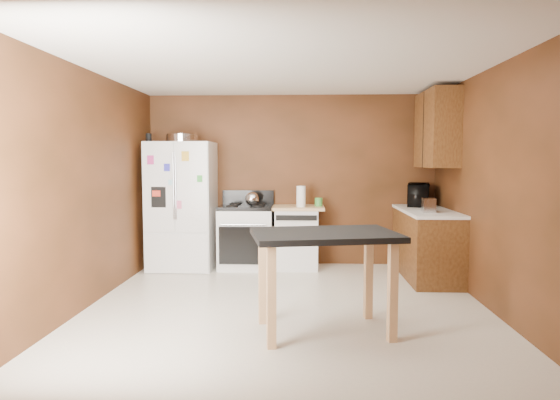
# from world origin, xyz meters

# --- Properties ---
(floor) EXTENTS (4.50, 4.50, 0.00)m
(floor) POSITION_xyz_m (0.00, 0.00, 0.00)
(floor) COLOR beige
(floor) RESTS_ON ground
(ceiling) EXTENTS (4.50, 4.50, 0.00)m
(ceiling) POSITION_xyz_m (0.00, 0.00, 2.50)
(ceiling) COLOR white
(ceiling) RESTS_ON ground
(wall_back) EXTENTS (4.20, 0.00, 4.20)m
(wall_back) POSITION_xyz_m (0.00, 2.25, 1.25)
(wall_back) COLOR brown
(wall_back) RESTS_ON ground
(wall_front) EXTENTS (4.20, 0.00, 4.20)m
(wall_front) POSITION_xyz_m (0.00, -2.25, 1.25)
(wall_front) COLOR brown
(wall_front) RESTS_ON ground
(wall_left) EXTENTS (0.00, 4.50, 4.50)m
(wall_left) POSITION_xyz_m (-2.10, 0.00, 1.25)
(wall_left) COLOR brown
(wall_left) RESTS_ON ground
(wall_right) EXTENTS (0.00, 4.50, 4.50)m
(wall_right) POSITION_xyz_m (2.10, 0.00, 1.25)
(wall_right) COLOR brown
(wall_right) RESTS_ON ground
(roasting_pan) EXTENTS (0.43, 0.43, 0.11)m
(roasting_pan) POSITION_xyz_m (-1.53, 1.83, 1.85)
(roasting_pan) COLOR silver
(roasting_pan) RESTS_ON refrigerator
(pen_cup) EXTENTS (0.08, 0.08, 0.12)m
(pen_cup) POSITION_xyz_m (-2.00, 1.82, 1.86)
(pen_cup) COLOR black
(pen_cup) RESTS_ON refrigerator
(kettle) EXTENTS (0.20, 0.20, 0.20)m
(kettle) POSITION_xyz_m (-0.55, 1.85, 1.00)
(kettle) COLOR silver
(kettle) RESTS_ON gas_range
(paper_towel) EXTENTS (0.15, 0.15, 0.30)m
(paper_towel) POSITION_xyz_m (0.14, 1.85, 1.04)
(paper_towel) COLOR white
(paper_towel) RESTS_ON dishwasher
(green_canister) EXTENTS (0.11, 0.11, 0.12)m
(green_canister) POSITION_xyz_m (0.39, 1.98, 0.95)
(green_canister) COLOR green
(green_canister) RESTS_ON dishwasher
(toaster) EXTENTS (0.17, 0.26, 0.18)m
(toaster) POSITION_xyz_m (1.74, 1.13, 0.99)
(toaster) COLOR silver
(toaster) RESTS_ON right_cabinets
(microwave) EXTENTS (0.48, 0.60, 0.29)m
(microwave) POSITION_xyz_m (1.80, 1.96, 1.05)
(microwave) COLOR black
(microwave) RESTS_ON right_cabinets
(refrigerator) EXTENTS (0.90, 0.80, 1.80)m
(refrigerator) POSITION_xyz_m (-1.55, 1.86, 0.90)
(refrigerator) COLOR white
(refrigerator) RESTS_ON ground
(gas_range) EXTENTS (0.76, 0.68, 1.10)m
(gas_range) POSITION_xyz_m (-0.64, 1.92, 0.46)
(gas_range) COLOR white
(gas_range) RESTS_ON ground
(dishwasher) EXTENTS (0.78, 0.63, 0.89)m
(dishwasher) POSITION_xyz_m (0.08, 1.95, 0.45)
(dishwasher) COLOR white
(dishwasher) RESTS_ON ground
(right_cabinets) EXTENTS (0.63, 1.58, 2.45)m
(right_cabinets) POSITION_xyz_m (1.84, 1.48, 0.91)
(right_cabinets) COLOR brown
(right_cabinets) RESTS_ON ground
(island) EXTENTS (1.40, 1.06, 0.91)m
(island) POSITION_xyz_m (0.36, -0.72, 0.77)
(island) COLOR black
(island) RESTS_ON ground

